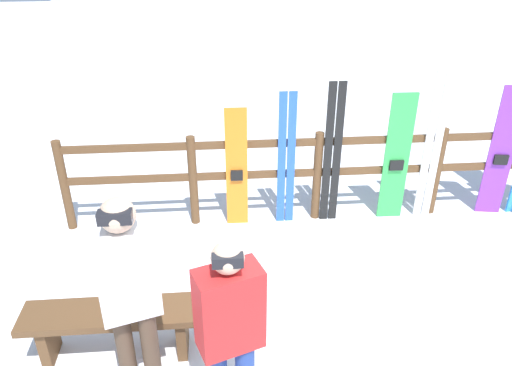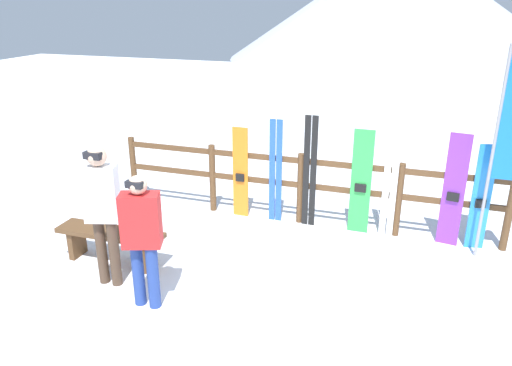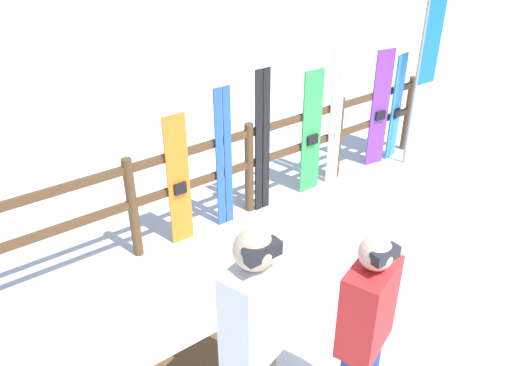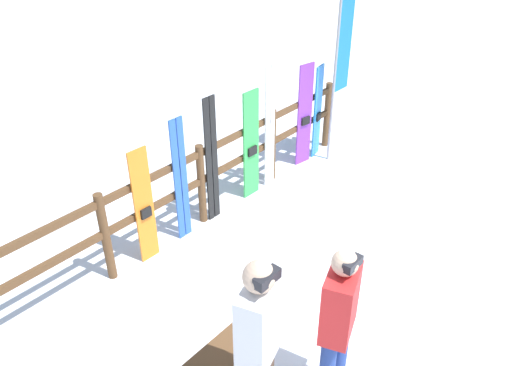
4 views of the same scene
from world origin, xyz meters
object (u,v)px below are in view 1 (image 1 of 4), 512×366
(snowboard_green, at_px, (397,159))
(bench, at_px, (114,322))
(ski_pair_white, at_px, (432,148))
(snowboard_orange, at_px, (237,169))
(person_white, at_px, (129,291))
(ski_pair_blue, at_px, (286,160))
(person_red, at_px, (230,328))
(ski_pair_black, at_px, (332,155))
(snowboard_purple, at_px, (501,153))

(snowboard_green, bearing_deg, bench, -146.76)
(snowboard_green, xyz_separation_m, ski_pair_white, (0.40, 0.00, 0.12))
(snowboard_orange, height_order, snowboard_green, snowboard_green)
(snowboard_orange, bearing_deg, bench, -119.63)
(person_white, distance_m, ski_pair_blue, 2.74)
(snowboard_orange, bearing_deg, person_white, -109.20)
(ski_pair_blue, bearing_deg, ski_pair_white, 0.00)
(snowboard_green, relative_size, ski_pair_white, 0.87)
(bench, distance_m, ski_pair_white, 3.87)
(ski_pair_white, bearing_deg, person_white, -142.29)
(person_red, bearing_deg, ski_pair_black, 64.61)
(person_red, height_order, ski_pair_black, ski_pair_black)
(ski_pair_blue, xyz_separation_m, snowboard_green, (1.27, -0.00, -0.03))
(person_red, relative_size, ski_pair_white, 0.87)
(ski_pair_blue, bearing_deg, ski_pair_black, 0.00)
(person_red, relative_size, snowboard_green, 1.00)
(person_red, bearing_deg, snowboard_green, 52.75)
(snowboard_purple, bearing_deg, ski_pair_blue, 179.92)
(ski_pair_black, xyz_separation_m, snowboard_green, (0.75, -0.00, -0.08))
(person_red, relative_size, snowboard_purple, 0.97)
(person_red, distance_m, ski_pair_white, 3.55)
(person_white, xyz_separation_m, snowboard_orange, (0.82, 2.35, -0.31))
(snowboard_green, bearing_deg, ski_pair_blue, 179.85)
(snowboard_orange, xyz_separation_m, ski_pair_blue, (0.56, 0.00, 0.09))
(bench, distance_m, ski_pair_black, 2.93)
(ski_pair_black, xyz_separation_m, snowboard_purple, (1.98, -0.00, -0.05))
(snowboard_green, bearing_deg, ski_pair_black, 179.74)
(ski_pair_white, xyz_separation_m, snowboard_purple, (0.83, -0.00, -0.10))
(ski_pair_black, bearing_deg, ski_pair_blue, 180.00)
(ski_pair_blue, bearing_deg, snowboard_purple, -0.08)
(bench, relative_size, snowboard_purple, 0.90)
(ski_pair_blue, bearing_deg, snowboard_orange, -179.64)
(snowboard_green, relative_size, snowboard_purple, 0.97)
(person_white, height_order, ski_pair_blue, person_white)
(person_white, distance_m, snowboard_purple, 4.55)
(snowboard_green, bearing_deg, person_red, -127.25)
(person_white, height_order, snowboard_purple, person_white)
(ski_pair_white, bearing_deg, bench, -150.02)
(bench, bearing_deg, person_white, -59.19)
(ski_pair_blue, distance_m, ski_pair_white, 1.67)
(bench, xyz_separation_m, person_white, (0.27, -0.45, 0.68))
(snowboard_purple, bearing_deg, ski_pair_black, 179.90)
(snowboard_orange, xyz_separation_m, ski_pair_black, (1.08, 0.00, 0.13))
(ski_pair_black, bearing_deg, snowboard_green, -0.26)
(bench, xyz_separation_m, snowboard_green, (2.91, 1.91, 0.43))
(ski_pair_blue, distance_m, snowboard_purple, 2.51)
(person_white, relative_size, ski_pair_black, 1.02)
(snowboard_orange, height_order, ski_pair_blue, ski_pair_blue)
(ski_pair_blue, height_order, ski_pair_black, ski_pair_black)
(bench, xyz_separation_m, person_red, (0.92, -0.71, 0.56))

